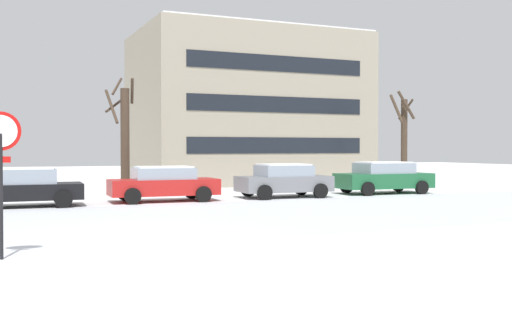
% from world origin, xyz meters
% --- Properties ---
extents(ground_plane, '(120.00, 120.00, 0.00)m').
position_xyz_m(ground_plane, '(0.00, 0.00, 0.00)').
color(ground_plane, white).
extents(road_surface, '(80.00, 9.69, 0.00)m').
position_xyz_m(road_surface, '(0.00, 3.85, 0.00)').
color(road_surface, silver).
rests_on(road_surface, ground).
extents(stop_sign, '(0.75, 0.16, 2.87)m').
position_xyz_m(stop_sign, '(-2.87, -1.36, 2.01)').
color(stop_sign, black).
rests_on(stop_sign, ground).
extents(parked_car_black, '(4.28, 2.14, 1.45)m').
position_xyz_m(parked_car_black, '(-1.92, 9.75, 0.74)').
color(parked_car_black, black).
rests_on(parked_car_black, ground).
extents(parked_car_red, '(4.39, 2.14, 1.42)m').
position_xyz_m(parked_car_red, '(3.42, 9.93, 0.73)').
color(parked_car_red, red).
rests_on(parked_car_red, ground).
extents(parked_car_gray, '(4.07, 2.29, 1.47)m').
position_xyz_m(parked_car_gray, '(8.77, 9.80, 0.75)').
color(parked_car_gray, slate).
rests_on(parked_car_gray, ground).
extents(parked_car_green, '(4.58, 2.27, 1.51)m').
position_xyz_m(parked_car_green, '(14.11, 9.91, 0.77)').
color(parked_car_green, '#1E6038').
rests_on(parked_car_green, ground).
extents(tree_far_mid, '(1.29, 1.30, 5.29)m').
position_xyz_m(tree_far_mid, '(18.01, 13.51, 2.72)').
color(tree_far_mid, '#423326').
rests_on(tree_far_mid, ground).
extents(tree_far_left, '(1.31, 1.66, 5.32)m').
position_xyz_m(tree_far_left, '(2.48, 12.98, 2.59)').
color(tree_far_left, '#423326').
rests_on(tree_far_left, ground).
extents(building_far_right, '(13.52, 9.29, 9.33)m').
position_xyz_m(building_far_right, '(11.99, 21.61, 4.66)').
color(building_far_right, '#9E937F').
rests_on(building_far_right, ground).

